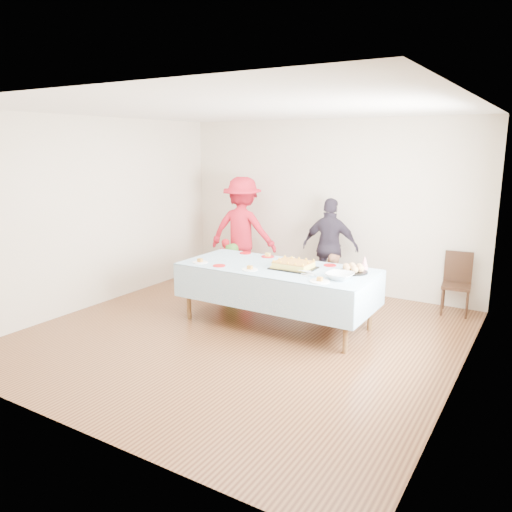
{
  "coord_description": "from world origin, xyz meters",
  "views": [
    {
      "loc": [
        3.18,
        -4.9,
        2.31
      ],
      "look_at": [
        0.01,
        0.3,
        0.95
      ],
      "focal_mm": 35.0,
      "sensor_mm": 36.0,
      "label": 1
    }
  ],
  "objects": [
    {
      "name": "punch_bowl",
      "position": [
        1.1,
        0.38,
        0.82
      ],
      "size": [
        0.32,
        0.32,
        0.08
      ],
      "primitive_type": "imported",
      "color": "silver",
      "rests_on": "party_table"
    },
    {
      "name": "plate_red_far_d",
      "position": [
        0.74,
        0.94,
        0.79
      ],
      "size": [
        0.16,
        0.16,
        0.01
      ],
      "primitive_type": "cylinder",
      "color": "red",
      "rests_on": "party_table"
    },
    {
      "name": "party_table",
      "position": [
        0.18,
        0.55,
        0.72
      ],
      "size": [
        2.5,
        1.1,
        0.78
      ],
      "color": "#57351D",
      "rests_on": "ground"
    },
    {
      "name": "toddler_mid",
      "position": [
        -1.03,
        1.3,
        0.41
      ],
      "size": [
        0.41,
        0.27,
        0.83
      ],
      "primitive_type": "imported",
      "rotation": [
        0.0,
        0.0,
        3.17
      ],
      "color": "#3F7025",
      "rests_on": "ground"
    },
    {
      "name": "toddler_left",
      "position": [
        -1.45,
        1.73,
        0.4
      ],
      "size": [
        0.34,
        0.28,
        0.8
      ],
      "primitive_type": "imported",
      "rotation": [
        0.0,
        0.0,
        3.5
      ],
      "color": "red",
      "rests_on": "ground"
    },
    {
      "name": "rolls_tray",
      "position": [
        1.13,
        0.75,
        0.82
      ],
      "size": [
        0.35,
        0.35,
        0.11
      ],
      "color": "black",
      "rests_on": "party_table"
    },
    {
      "name": "plate_white_mid",
      "position": [
        -0.02,
        0.21,
        0.79
      ],
      "size": [
        0.2,
        0.2,
        0.01
      ],
      "primitive_type": "cylinder",
      "color": "white",
      "rests_on": "party_table"
    },
    {
      "name": "adult_left",
      "position": [
        -1.29,
        2.02,
        0.9
      ],
      "size": [
        1.25,
        0.84,
        1.79
      ],
      "primitive_type": "imported",
      "rotation": [
        0.0,
        0.0,
        3.3
      ],
      "color": "red",
      "rests_on": "ground"
    },
    {
      "name": "dining_chair",
      "position": [
        2.09,
        2.27,
        0.48
      ],
      "size": [
        0.41,
        0.41,
        0.86
      ],
      "rotation": [
        0.0,
        0.0,
        0.12
      ],
      "color": "black",
      "rests_on": "ground"
    },
    {
      "name": "birthday_cake",
      "position": [
        0.41,
        0.55,
        0.82
      ],
      "size": [
        0.53,
        0.41,
        0.09
      ],
      "color": "black",
      "rests_on": "party_table"
    },
    {
      "name": "plate_red_near",
      "position": [
        -0.47,
        0.18,
        0.79
      ],
      "size": [
        0.16,
        0.16,
        0.01
      ],
      "primitive_type": "cylinder",
      "color": "red",
      "rests_on": "party_table"
    },
    {
      "name": "toddler_right",
      "position": [
        0.57,
        1.44,
        0.41
      ],
      "size": [
        0.41,
        0.33,
        0.82
      ],
      "primitive_type": "imported",
      "rotation": [
        0.0,
        0.0,
        3.19
      ],
      "color": "tan",
      "rests_on": "ground"
    },
    {
      "name": "adult_right",
      "position": [
        0.24,
        2.15,
        0.76
      ],
      "size": [
        0.92,
        0.45,
        1.52
      ],
      "primitive_type": "imported",
      "rotation": [
        0.0,
        0.0,
        3.23
      ],
      "color": "#2E2736",
      "rests_on": "ground"
    },
    {
      "name": "ground",
      "position": [
        0.0,
        0.0,
        0.0
      ],
      "size": [
        5.0,
        5.0,
        0.0
      ],
      "primitive_type": "plane",
      "color": "#472514",
      "rests_on": "ground"
    },
    {
      "name": "fork_pile",
      "position": [
        0.71,
        0.34,
        0.81
      ],
      "size": [
        0.24,
        0.18,
        0.07
      ],
      "primitive_type": null,
      "color": "white",
      "rests_on": "party_table"
    },
    {
      "name": "room_walls",
      "position": [
        0.05,
        0.0,
        1.77
      ],
      "size": [
        5.04,
        5.04,
        2.72
      ],
      "color": "beige",
      "rests_on": "ground"
    },
    {
      "name": "plate_red_far_b",
      "position": [
        -0.2,
        0.97,
        0.79
      ],
      "size": [
        0.18,
        0.18,
        0.01
      ],
      "primitive_type": "cylinder",
      "color": "red",
      "rests_on": "party_table"
    },
    {
      "name": "plate_red_far_a",
      "position": [
        -0.59,
        1.0,
        0.79
      ],
      "size": [
        0.16,
        0.16,
        0.01
      ],
      "primitive_type": "cylinder",
      "color": "red",
      "rests_on": "party_table"
    },
    {
      "name": "plate_white_right",
      "position": [
        0.95,
        0.16,
        0.79
      ],
      "size": [
        0.23,
        0.23,
        0.01
      ],
      "primitive_type": "cylinder",
      "color": "white",
      "rests_on": "party_table"
    },
    {
      "name": "plate_white_left",
      "position": [
        -0.79,
        0.2,
        0.79
      ],
      "size": [
        0.2,
        0.2,
        0.01
      ],
      "primitive_type": "cylinder",
      "color": "white",
      "rests_on": "party_table"
    },
    {
      "name": "plate_red_far_c",
      "position": [
        0.21,
        0.9,
        0.79
      ],
      "size": [
        0.18,
        0.18,
        0.01
      ],
      "primitive_type": "cylinder",
      "color": "red",
      "rests_on": "party_table"
    },
    {
      "name": "party_hat",
      "position": [
        1.18,
        1.01,
        0.87
      ],
      "size": [
        0.1,
        0.1,
        0.17
      ],
      "primitive_type": "cone",
      "color": "white",
      "rests_on": "party_table"
    }
  ]
}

